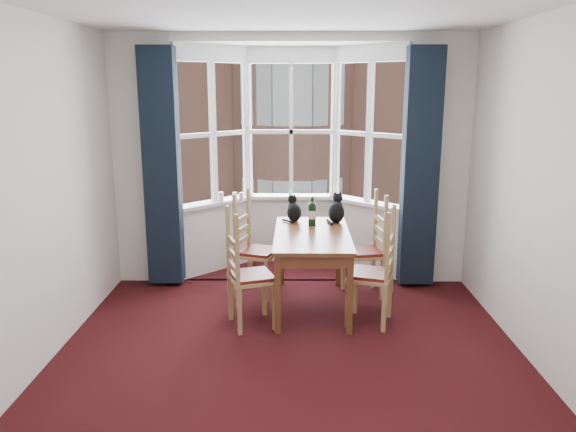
{
  "coord_description": "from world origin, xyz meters",
  "views": [
    {
      "loc": [
        0.03,
        -4.05,
        2.24
      ],
      "look_at": [
        -0.02,
        1.05,
        1.05
      ],
      "focal_mm": 35.0,
      "sensor_mm": 36.0,
      "label": 1
    }
  ],
  "objects_px": {
    "chair_right_near": "(380,277)",
    "cat_left": "(294,211)",
    "chair_right_far": "(371,253)",
    "cat_right": "(337,211)",
    "dining_table": "(312,242)",
    "wine_bottle": "(312,213)",
    "candle_tall": "(221,197)",
    "chair_left_near": "(243,279)",
    "candle_short": "(235,197)",
    "chair_left_far": "(250,252)",
    "candle_extra": "(241,197)"
  },
  "relations": [
    {
      "from": "dining_table",
      "to": "chair_left_near",
      "type": "xyz_separation_m",
      "value": [
        -0.67,
        -0.5,
        -0.22
      ]
    },
    {
      "from": "chair_right_far",
      "to": "chair_left_far",
      "type": "bearing_deg",
      "value": 179.45
    },
    {
      "from": "dining_table",
      "to": "chair_right_near",
      "type": "bearing_deg",
      "value": -34.1
    },
    {
      "from": "cat_left",
      "to": "cat_right",
      "type": "height_order",
      "value": "cat_right"
    },
    {
      "from": "chair_right_far",
      "to": "cat_right",
      "type": "bearing_deg",
      "value": 162.5
    },
    {
      "from": "chair_right_far",
      "to": "cat_left",
      "type": "height_order",
      "value": "cat_left"
    },
    {
      "from": "cat_right",
      "to": "dining_table",
      "type": "bearing_deg",
      "value": -120.74
    },
    {
      "from": "cat_left",
      "to": "cat_right",
      "type": "relative_size",
      "value": 0.9
    },
    {
      "from": "dining_table",
      "to": "candle_tall",
      "type": "bearing_deg",
      "value": 132.28
    },
    {
      "from": "cat_right",
      "to": "wine_bottle",
      "type": "bearing_deg",
      "value": -149.93
    },
    {
      "from": "chair_right_far",
      "to": "candle_extra",
      "type": "xyz_separation_m",
      "value": [
        -1.48,
        0.87,
        0.45
      ]
    },
    {
      "from": "candle_short",
      "to": "wine_bottle",
      "type": "bearing_deg",
      "value": -44.37
    },
    {
      "from": "chair_left_near",
      "to": "chair_left_far",
      "type": "height_order",
      "value": "same"
    },
    {
      "from": "cat_left",
      "to": "candle_short",
      "type": "xyz_separation_m",
      "value": [
        -0.72,
        0.69,
        0.02
      ]
    },
    {
      "from": "chair_right_far",
      "to": "candle_tall",
      "type": "xyz_separation_m",
      "value": [
        -1.72,
        0.82,
        0.45
      ]
    },
    {
      "from": "dining_table",
      "to": "chair_left_near",
      "type": "bearing_deg",
      "value": -143.28
    },
    {
      "from": "chair_left_far",
      "to": "candle_tall",
      "type": "relative_size",
      "value": 8.07
    },
    {
      "from": "wine_bottle",
      "to": "candle_extra",
      "type": "distance_m",
      "value": 1.24
    },
    {
      "from": "chair_left_near",
      "to": "candle_short",
      "type": "bearing_deg",
      "value": 97.94
    },
    {
      "from": "chair_right_near",
      "to": "cat_left",
      "type": "distance_m",
      "value": 1.31
    },
    {
      "from": "candle_extra",
      "to": "chair_left_near",
      "type": "bearing_deg",
      "value": -84.64
    },
    {
      "from": "chair_right_near",
      "to": "cat_left",
      "type": "xyz_separation_m",
      "value": [
        -0.81,
        0.94,
        0.43
      ]
    },
    {
      "from": "dining_table",
      "to": "candle_short",
      "type": "height_order",
      "value": "candle_short"
    },
    {
      "from": "chair_right_far",
      "to": "candle_short",
      "type": "height_order",
      "value": "candle_short"
    },
    {
      "from": "chair_left_far",
      "to": "candle_short",
      "type": "height_order",
      "value": "candle_short"
    },
    {
      "from": "dining_table",
      "to": "chair_right_near",
      "type": "xyz_separation_m",
      "value": [
        0.63,
        -0.43,
        -0.22
      ]
    },
    {
      "from": "candle_short",
      "to": "candle_tall",
      "type": "bearing_deg",
      "value": -169.59
    },
    {
      "from": "chair_left_far",
      "to": "wine_bottle",
      "type": "bearing_deg",
      "value": -4.34
    },
    {
      "from": "chair_left_near",
      "to": "candle_extra",
      "type": "relative_size",
      "value": 9.34
    },
    {
      "from": "wine_bottle",
      "to": "chair_right_far",
      "type": "bearing_deg",
      "value": 3.37
    },
    {
      "from": "chair_left_near",
      "to": "cat_right",
      "type": "relative_size",
      "value": 2.73
    },
    {
      "from": "chair_left_far",
      "to": "chair_right_near",
      "type": "height_order",
      "value": "same"
    },
    {
      "from": "chair_right_near",
      "to": "chair_right_far",
      "type": "distance_m",
      "value": 0.78
    },
    {
      "from": "chair_left_near",
      "to": "cat_left",
      "type": "relative_size",
      "value": 3.02
    },
    {
      "from": "wine_bottle",
      "to": "candle_tall",
      "type": "xyz_separation_m",
      "value": [
        -1.07,
        0.86,
        0.0
      ]
    },
    {
      "from": "chair_right_near",
      "to": "chair_right_far",
      "type": "bearing_deg",
      "value": 88.14
    },
    {
      "from": "dining_table",
      "to": "chair_left_near",
      "type": "distance_m",
      "value": 0.86
    },
    {
      "from": "dining_table",
      "to": "candle_short",
      "type": "relative_size",
      "value": 13.46
    },
    {
      "from": "chair_right_near",
      "to": "cat_right",
      "type": "height_order",
      "value": "cat_right"
    },
    {
      "from": "chair_right_near",
      "to": "chair_left_far",
      "type": "bearing_deg",
      "value": 148.55
    },
    {
      "from": "dining_table",
      "to": "chair_right_far",
      "type": "xyz_separation_m",
      "value": [
        0.65,
        0.35,
        -0.22
      ]
    },
    {
      "from": "chair_left_near",
      "to": "wine_bottle",
      "type": "relative_size",
      "value": 2.89
    },
    {
      "from": "chair_left_far",
      "to": "chair_right_far",
      "type": "bearing_deg",
      "value": -0.55
    },
    {
      "from": "dining_table",
      "to": "candle_extra",
      "type": "distance_m",
      "value": 1.49
    },
    {
      "from": "chair_left_near",
      "to": "chair_left_far",
      "type": "bearing_deg",
      "value": 89.59
    },
    {
      "from": "chair_right_far",
      "to": "candle_short",
      "type": "relative_size",
      "value": 8.74
    },
    {
      "from": "candle_short",
      "to": "dining_table",
      "type": "bearing_deg",
      "value": -53.1
    },
    {
      "from": "chair_right_near",
      "to": "chair_right_far",
      "type": "xyz_separation_m",
      "value": [
        0.03,
        0.78,
        0.0
      ]
    },
    {
      "from": "chair_right_near",
      "to": "candle_short",
      "type": "height_order",
      "value": "candle_short"
    },
    {
      "from": "chair_right_far",
      "to": "wine_bottle",
      "type": "relative_size",
      "value": 2.89
    }
  ]
}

